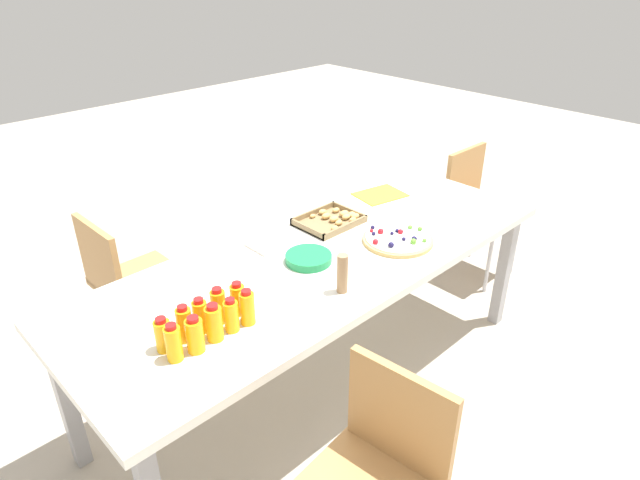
# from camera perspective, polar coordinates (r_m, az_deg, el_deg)

# --- Properties ---
(ground_plane) EXTENTS (12.00, 12.00, 0.00)m
(ground_plane) POSITION_cam_1_polar(r_m,az_deg,el_deg) (2.90, 0.15, -14.23)
(ground_plane) COLOR #B2A899
(party_table) EXTENTS (2.33, 0.86, 0.74)m
(party_table) POSITION_cam_1_polar(r_m,az_deg,el_deg) (2.49, 0.17, -2.72)
(party_table) COLOR silver
(party_table) RESTS_ON ground_plane
(chair_far_left) EXTENTS (0.41, 0.41, 0.83)m
(chair_far_left) POSITION_cam_1_polar(r_m,az_deg,el_deg) (2.90, -19.31, -3.65)
(chair_far_left) COLOR #B7844C
(chair_far_left) RESTS_ON ground_plane
(chair_near_left) EXTENTS (0.44, 0.44, 0.83)m
(chair_near_left) POSITION_cam_1_polar(r_m,az_deg,el_deg) (1.88, 5.88, -22.81)
(chair_near_left) COLOR #B7844C
(chair_near_left) RESTS_ON ground_plane
(chair_end) EXTENTS (0.40, 0.40, 0.83)m
(chair_end) POSITION_cam_1_polar(r_m,az_deg,el_deg) (3.69, 15.96, 3.81)
(chair_end) COLOR #B7844C
(chair_end) RESTS_ON ground_plane
(juice_bottle_0) EXTENTS (0.06, 0.06, 0.14)m
(juice_bottle_0) POSITION_cam_1_polar(r_m,az_deg,el_deg) (1.90, -14.93, -10.27)
(juice_bottle_0) COLOR #F9AE14
(juice_bottle_0) RESTS_ON party_table
(juice_bottle_1) EXTENTS (0.06, 0.06, 0.14)m
(juice_bottle_1) POSITION_cam_1_polar(r_m,az_deg,el_deg) (1.92, -12.83, -9.57)
(juice_bottle_1) COLOR #FAAF14
(juice_bottle_1) RESTS_ON party_table
(juice_bottle_2) EXTENTS (0.06, 0.06, 0.14)m
(juice_bottle_2) POSITION_cam_1_polar(r_m,az_deg,el_deg) (1.96, -10.91, -8.43)
(juice_bottle_2) COLOR #F8AB14
(juice_bottle_2) RESTS_ON party_table
(juice_bottle_3) EXTENTS (0.05, 0.05, 0.13)m
(juice_bottle_3) POSITION_cam_1_polar(r_m,az_deg,el_deg) (1.99, -9.17, -7.74)
(juice_bottle_3) COLOR #F9AE14
(juice_bottle_3) RESTS_ON party_table
(juice_bottle_4) EXTENTS (0.05, 0.05, 0.14)m
(juice_bottle_4) POSITION_cam_1_polar(r_m,az_deg,el_deg) (2.02, -7.53, -6.96)
(juice_bottle_4) COLOR #F9AC14
(juice_bottle_4) RESTS_ON party_table
(juice_bottle_5) EXTENTS (0.06, 0.06, 0.13)m
(juice_bottle_5) POSITION_cam_1_polar(r_m,az_deg,el_deg) (1.96, -15.93, -9.45)
(juice_bottle_5) COLOR #F9AC14
(juice_bottle_5) RESTS_ON party_table
(juice_bottle_6) EXTENTS (0.05, 0.05, 0.14)m
(juice_bottle_6) POSITION_cam_1_polar(r_m,az_deg,el_deg) (1.98, -13.85, -8.44)
(juice_bottle_6) COLOR #FAAD14
(juice_bottle_6) RESTS_ON party_table
(juice_bottle_7) EXTENTS (0.05, 0.05, 0.14)m
(juice_bottle_7) POSITION_cam_1_polar(r_m,az_deg,el_deg) (2.01, -12.28, -7.70)
(juice_bottle_7) COLOR #FAAF14
(juice_bottle_7) RESTS_ON party_table
(juice_bottle_8) EXTENTS (0.05, 0.05, 0.14)m
(juice_bottle_8) POSITION_cam_1_polar(r_m,az_deg,el_deg) (2.04, -10.47, -6.74)
(juice_bottle_8) COLOR #FAAE14
(juice_bottle_8) RESTS_ON party_table
(juice_bottle_9) EXTENTS (0.05, 0.05, 0.13)m
(juice_bottle_9) POSITION_cam_1_polar(r_m,az_deg,el_deg) (2.08, -8.52, -6.07)
(juice_bottle_9) COLOR #F9AD14
(juice_bottle_9) RESTS_ON party_table
(fruit_pizza) EXTENTS (0.33, 0.33, 0.05)m
(fruit_pizza) POSITION_cam_1_polar(r_m,az_deg,el_deg) (2.59, 8.04, 0.08)
(fruit_pizza) COLOR tan
(fruit_pizza) RESTS_ON party_table
(snack_tray) EXTENTS (0.30, 0.24, 0.04)m
(snack_tray) POSITION_cam_1_polar(r_m,az_deg,el_deg) (2.74, 1.30, 2.10)
(snack_tray) COLOR olive
(snack_tray) RESTS_ON party_table
(plate_stack) EXTENTS (0.20, 0.20, 0.03)m
(plate_stack) POSITION_cam_1_polar(r_m,az_deg,el_deg) (2.40, -1.19, -1.88)
(plate_stack) COLOR #1E8C4C
(plate_stack) RESTS_ON party_table
(napkin_stack) EXTENTS (0.15, 0.15, 0.01)m
(napkin_stack) POSITION_cam_1_polar(r_m,az_deg,el_deg) (2.54, -5.50, -0.49)
(napkin_stack) COLOR white
(napkin_stack) RESTS_ON party_table
(cardboard_tube) EXTENTS (0.04, 0.04, 0.17)m
(cardboard_tube) POSITION_cam_1_polar(r_m,az_deg,el_deg) (2.17, 2.33, -3.49)
(cardboard_tube) COLOR #9E7A56
(cardboard_tube) RESTS_ON party_table
(paper_folder) EXTENTS (0.29, 0.25, 0.01)m
(paper_folder) POSITION_cam_1_polar(r_m,az_deg,el_deg) (3.07, 6.23, 4.68)
(paper_folder) COLOR yellow
(paper_folder) RESTS_ON party_table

